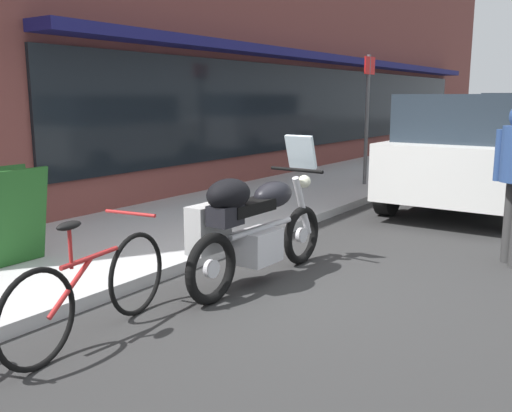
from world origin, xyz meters
name	(u,v)px	position (x,y,z in m)	size (l,w,h in m)	color
ground_plane	(293,281)	(0.00, 0.00, 0.00)	(80.00, 80.00, 0.00)	#2E2E2E
storefront_building	(336,12)	(8.62, 3.94, 3.85)	(25.24, 0.90, 7.89)	brown
sidewalk_curb	(393,167)	(9.00, 2.42, 0.06)	(30.00, 2.72, 0.12)	#B4B4B4
touring_motorcycle	(251,223)	(-0.30, 0.30, 0.60)	(2.13, 0.70, 1.39)	black
parked_bicycle	(92,290)	(-1.99, 0.56, 0.38)	(1.74, 0.48, 0.94)	black
parked_minivan	(477,149)	(4.96, -0.49, 0.96)	(4.50, 2.09, 1.82)	silver
sandwich_board_sign	(15,216)	(-1.38, 2.44, 0.61)	(0.55, 0.42, 0.97)	#1E511E
parking_sign_pole	(367,109)	(5.55, 1.68, 1.56)	(0.44, 0.07, 2.44)	#59595B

